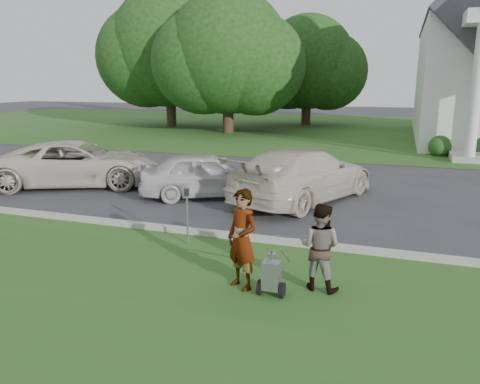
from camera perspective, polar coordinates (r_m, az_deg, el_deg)
The scene contains 14 objects.
ground at distance 10.57m, azimuth -2.17°, elevation -6.64°, with size 120.00×120.00×0.00m, color #333335.
grass_strip at distance 8.07m, azimuth -10.05°, elevation -13.44°, with size 80.00×7.00×0.01m, color #2D581E.
church_lawn at distance 36.62m, azimuth 13.30°, elevation 7.41°, with size 80.00×30.00×0.01m, color #2D581E.
curb at distance 11.03m, azimuth -1.15°, elevation -5.35°, with size 80.00×0.18×0.15m, color #9E9E93.
tree_left at distance 33.36m, azimuth -1.53°, elevation 15.99°, with size 10.63×8.40×9.71m.
tree_far at distance 38.56m, azimuth -8.64°, elevation 16.37°, with size 11.64×9.20×10.73m.
tree_back at distance 39.99m, azimuth 8.22°, elevation 14.89°, with size 9.61×7.60×8.89m.
striping_cart at distance 8.15m, azimuth 3.85°, elevation -10.19°, with size 0.46×0.91×0.85m.
person_left at distance 8.23m, azimuth 0.25°, elevation -5.90°, with size 0.66×0.43×1.80m, color #999999.
person_right at distance 8.35m, azimuth 9.68°, elevation -6.69°, with size 0.76×0.59×1.56m, color #999999.
parking_meter_near at distance 10.50m, azimuth -6.47°, elevation -2.06°, with size 0.10×0.09×1.33m.
car_a at distance 17.39m, azimuth -19.13°, elevation 3.29°, with size 2.61×5.65×1.57m, color beige.
car_b at distance 14.88m, azimuth -4.13°, elevation 2.14°, with size 1.70×4.23×1.44m, color silver.
car_c at distance 14.50m, azimuth 7.75°, elevation 2.13°, with size 2.28×5.62×1.63m, color beige.
Camera 1 is at (3.59, -9.26, 3.63)m, focal length 35.00 mm.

